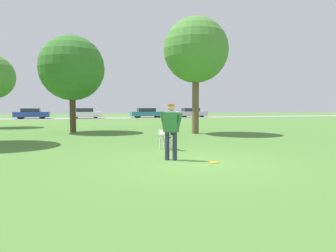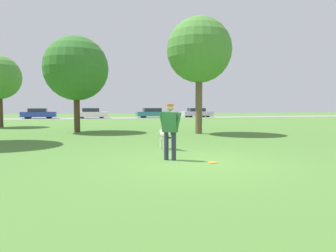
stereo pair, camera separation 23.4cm
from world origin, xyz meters
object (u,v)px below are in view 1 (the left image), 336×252
object	(u,v)px
tree_mid_center	(72,68)
parked_car_white	(85,113)
dog	(166,135)
parked_car_blue	(32,114)
person	(171,127)
tree_near_right	(196,51)
frisbee	(214,162)
parked_car_silver	(191,113)
parked_car_teal	(147,113)

from	to	relation	value
tree_mid_center	parked_car_white	world-z (taller)	tree_mid_center
dog	parked_car_blue	distance (m)	31.73
person	parked_car_blue	size ratio (longest dim) A/B	0.38
dog	tree_near_right	bearing A→B (deg)	125.00
frisbee	parked_car_silver	distance (m)	35.36
frisbee	parked_car_teal	world-z (taller)	parked_car_teal
frisbee	tree_near_right	xyz separation A→B (m)	(2.75, 8.36, 4.61)
parked_car_blue	person	bearing A→B (deg)	-76.79
parked_car_silver	frisbee	bearing A→B (deg)	-112.37
frisbee	parked_car_teal	distance (m)	33.35
parked_car_blue	parked_car_white	distance (m)	6.49
frisbee	tree_mid_center	bearing A→B (deg)	109.27
frisbee	parked_car_silver	bearing A→B (deg)	70.36
person	frisbee	xyz separation A→B (m)	(0.99, -0.70, -0.92)
frisbee	parked_car_teal	xyz separation A→B (m)	(5.28, 32.92, 0.65)
frisbee	parked_car_white	world-z (taller)	parked_car_white
frisbee	tree_mid_center	size ratio (longest dim) A/B	0.05
dog	parked_car_white	bearing A→B (deg)	159.97
parked_car_teal	frisbee	bearing A→B (deg)	-99.42
dog	parked_car_teal	xyz separation A→B (m)	(5.81, 30.15, 0.14)
parked_car_blue	frisbee	bearing A→B (deg)	-75.48
dog	tree_mid_center	distance (m)	9.58
parked_car_blue	parked_car_teal	xyz separation A→B (m)	(14.64, -0.33, 0.00)
parked_car_white	parked_car_silver	xyz separation A→B (m)	(14.78, 0.48, -0.00)
person	tree_mid_center	distance (m)	11.20
frisbee	parked_car_silver	xyz separation A→B (m)	(11.88, 33.29, 0.64)
parked_car_teal	parked_car_silver	world-z (taller)	parked_car_teal
tree_mid_center	parked_car_blue	bearing A→B (deg)	103.90
tree_mid_center	parked_car_blue	world-z (taller)	tree_mid_center
person	tree_near_right	xyz separation A→B (m)	(3.75, 7.66, 3.69)
frisbee	parked_car_white	distance (m)	32.95
tree_mid_center	parked_car_silver	xyz separation A→B (m)	(15.78, 22.15, -3.10)
tree_near_right	parked_car_teal	bearing A→B (deg)	84.13
tree_mid_center	person	bearing A→B (deg)	-74.46
person	frisbee	world-z (taller)	person
dog	parked_car_blue	world-z (taller)	parked_car_blue
parked_car_white	parked_car_silver	size ratio (longest dim) A/B	0.89
person	parked_car_teal	size ratio (longest dim) A/B	0.34
person	tree_near_right	size ratio (longest dim) A/B	0.25
parked_car_blue	parked_car_teal	bearing A→B (deg)	-2.49
parked_car_blue	parked_car_silver	distance (m)	21.25
dog	tree_near_right	xyz separation A→B (m)	(3.29, 5.58, 4.10)
parked_car_teal	person	bearing A→B (deg)	-101.33
frisbee	tree_near_right	bearing A→B (deg)	71.78
frisbee	tree_mid_center	distance (m)	12.39
frisbee	parked_car_blue	distance (m)	34.55
parked_car_teal	parked_car_silver	xyz separation A→B (m)	(6.61, 0.37, -0.01)
person	parked_car_teal	bearing A→B (deg)	112.46
parked_car_teal	parked_car_silver	distance (m)	6.62
tree_near_right	parked_car_teal	xyz separation A→B (m)	(2.52, 24.56, -3.96)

